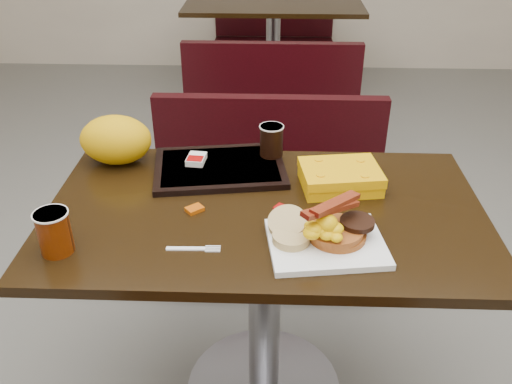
{
  "coord_description": "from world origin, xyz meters",
  "views": [
    {
      "loc": [
        0.02,
        -1.27,
        1.57
      ],
      "look_at": [
        -0.03,
        -0.03,
        0.82
      ],
      "focal_mm": 38.51,
      "sensor_mm": 36.0,
      "label": 1
    }
  ],
  "objects_px": {
    "tray": "(220,168)",
    "coffee_cup_far": "(271,141)",
    "platter": "(326,244)",
    "pancake_stack": "(337,232)",
    "knife": "(373,238)",
    "bench_near_n": "(268,196)",
    "fork": "(186,249)",
    "hashbrown_sleeve_left": "(196,159)",
    "paper_bag": "(116,140)",
    "bench_far_n": "(274,32)",
    "table_near": "(264,310)",
    "clamshell": "(340,177)",
    "coffee_cup_near": "(54,232)",
    "table_far": "(273,56)",
    "bench_far_s": "(272,93)"
  },
  "relations": [
    {
      "from": "platter",
      "to": "bench_near_n",
      "type": "bearing_deg",
      "value": 92.47
    },
    {
      "from": "table_near",
      "to": "tray",
      "type": "bearing_deg",
      "value": 124.77
    },
    {
      "from": "paper_bag",
      "to": "fork",
      "type": "bearing_deg",
      "value": -58.22
    },
    {
      "from": "hashbrown_sleeve_left",
      "to": "paper_bag",
      "type": "bearing_deg",
      "value": 179.6
    },
    {
      "from": "table_near",
      "to": "bench_far_n",
      "type": "xyz_separation_m",
      "value": [
        0.0,
        3.3,
        -0.02
      ]
    },
    {
      "from": "table_near",
      "to": "hashbrown_sleeve_left",
      "type": "height_order",
      "value": "hashbrown_sleeve_left"
    },
    {
      "from": "coffee_cup_near",
      "to": "knife",
      "type": "height_order",
      "value": "coffee_cup_near"
    },
    {
      "from": "platter",
      "to": "coffee_cup_near",
      "type": "distance_m",
      "value": 0.66
    },
    {
      "from": "bench_far_n",
      "to": "platter",
      "type": "bearing_deg",
      "value": -87.46
    },
    {
      "from": "coffee_cup_near",
      "to": "tray",
      "type": "xyz_separation_m",
      "value": [
        0.36,
        0.42,
        -0.05
      ]
    },
    {
      "from": "hashbrown_sleeve_left",
      "to": "table_far",
      "type": "bearing_deg",
      "value": 90.71
    },
    {
      "from": "bench_near_n",
      "to": "coffee_cup_far",
      "type": "xyz_separation_m",
      "value": [
        0.01,
        -0.42,
        0.46
      ]
    },
    {
      "from": "pancake_stack",
      "to": "tray",
      "type": "xyz_separation_m",
      "value": [
        -0.33,
        0.36,
        -0.02
      ]
    },
    {
      "from": "bench_far_s",
      "to": "clamshell",
      "type": "bearing_deg",
      "value": -83.11
    },
    {
      "from": "bench_far_n",
      "to": "knife",
      "type": "bearing_deg",
      "value": -85.42
    },
    {
      "from": "clamshell",
      "to": "bench_near_n",
      "type": "bearing_deg",
      "value": 102.36
    },
    {
      "from": "knife",
      "to": "platter",
      "type": "bearing_deg",
      "value": -75.74
    },
    {
      "from": "table_near",
      "to": "bench_far_n",
      "type": "bearing_deg",
      "value": 90.0
    },
    {
      "from": "platter",
      "to": "pancake_stack",
      "type": "height_order",
      "value": "pancake_stack"
    },
    {
      "from": "bench_far_n",
      "to": "coffee_cup_near",
      "type": "bearing_deg",
      "value": -98.14
    },
    {
      "from": "hashbrown_sleeve_left",
      "to": "paper_bag",
      "type": "xyz_separation_m",
      "value": [
        -0.25,
        0.03,
        0.05
      ]
    },
    {
      "from": "clamshell",
      "to": "knife",
      "type": "bearing_deg",
      "value": -84.95
    },
    {
      "from": "bench_near_n",
      "to": "clamshell",
      "type": "distance_m",
      "value": 0.74
    },
    {
      "from": "pancake_stack",
      "to": "coffee_cup_far",
      "type": "height_order",
      "value": "coffee_cup_far"
    },
    {
      "from": "bench_near_n",
      "to": "fork",
      "type": "distance_m",
      "value": 1.0
    },
    {
      "from": "table_near",
      "to": "pancake_stack",
      "type": "xyz_separation_m",
      "value": [
        0.18,
        -0.15,
        0.41
      ]
    },
    {
      "from": "pancake_stack",
      "to": "coffee_cup_near",
      "type": "distance_m",
      "value": 0.69
    },
    {
      "from": "fork",
      "to": "hashbrown_sleeve_left",
      "type": "bearing_deg",
      "value": 91.99
    },
    {
      "from": "hashbrown_sleeve_left",
      "to": "coffee_cup_far",
      "type": "relative_size",
      "value": 0.73
    },
    {
      "from": "bench_far_n",
      "to": "tray",
      "type": "relative_size",
      "value": 2.53
    },
    {
      "from": "table_far",
      "to": "coffee_cup_far",
      "type": "relative_size",
      "value": 12.11
    },
    {
      "from": "bench_near_n",
      "to": "knife",
      "type": "distance_m",
      "value": 0.96
    },
    {
      "from": "bench_near_n",
      "to": "paper_bag",
      "type": "height_order",
      "value": "paper_bag"
    },
    {
      "from": "bench_far_n",
      "to": "clamshell",
      "type": "height_order",
      "value": "clamshell"
    },
    {
      "from": "table_far",
      "to": "clamshell",
      "type": "distance_m",
      "value": 2.52
    },
    {
      "from": "knife",
      "to": "hashbrown_sleeve_left",
      "type": "distance_m",
      "value": 0.61
    },
    {
      "from": "bench_near_n",
      "to": "table_far",
      "type": "relative_size",
      "value": 0.83
    },
    {
      "from": "pancake_stack",
      "to": "bench_near_n",
      "type": "bearing_deg",
      "value": 101.96
    },
    {
      "from": "pancake_stack",
      "to": "paper_bag",
      "type": "xyz_separation_m",
      "value": [
        -0.65,
        0.41,
        0.05
      ]
    },
    {
      "from": "paper_bag",
      "to": "bench_far_n",
      "type": "bearing_deg",
      "value": 81.2
    },
    {
      "from": "tray",
      "to": "hashbrown_sleeve_left",
      "type": "xyz_separation_m",
      "value": [
        -0.07,
        0.02,
        0.02
      ]
    },
    {
      "from": "bench_near_n",
      "to": "coffee_cup_far",
      "type": "relative_size",
      "value": 10.09
    },
    {
      "from": "coffee_cup_far",
      "to": "platter",
      "type": "bearing_deg",
      "value": -72.63
    },
    {
      "from": "pancake_stack",
      "to": "paper_bag",
      "type": "bearing_deg",
      "value": 148.01
    },
    {
      "from": "knife",
      "to": "tray",
      "type": "distance_m",
      "value": 0.54
    },
    {
      "from": "knife",
      "to": "bench_near_n",
      "type": "bearing_deg",
      "value": -164.86
    },
    {
      "from": "bench_far_n",
      "to": "knife",
      "type": "xyz_separation_m",
      "value": [
        0.27,
        -3.43,
        0.39
      ]
    },
    {
      "from": "tray",
      "to": "coffee_cup_far",
      "type": "distance_m",
      "value": 0.18
    },
    {
      "from": "platter",
      "to": "coffee_cup_far",
      "type": "distance_m",
      "value": 0.48
    },
    {
      "from": "bench_near_n",
      "to": "tray",
      "type": "bearing_deg",
      "value": -106.52
    }
  ]
}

